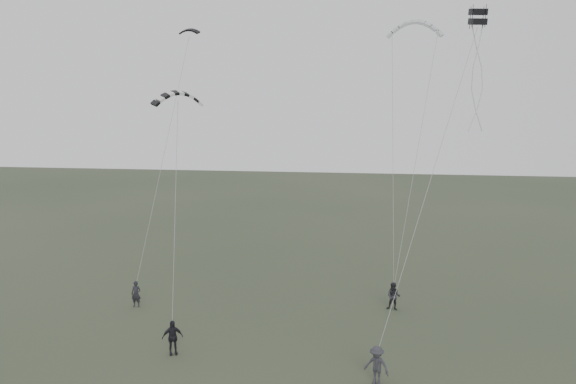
# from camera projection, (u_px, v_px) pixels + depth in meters

# --- Properties ---
(ground) EXTENTS (140.00, 140.00, 0.00)m
(ground) POSITION_uv_depth(u_px,v_px,m) (249.00, 354.00, 26.38)
(ground) COLOR #303B28
(ground) RESTS_ON ground
(flyer_left) EXTENTS (0.57, 0.39, 1.52)m
(flyer_left) POSITION_uv_depth(u_px,v_px,m) (136.00, 294.00, 32.39)
(flyer_left) COLOR black
(flyer_left) RESTS_ON ground
(flyer_right) EXTENTS (0.90, 0.78, 1.61)m
(flyer_right) POSITION_uv_depth(u_px,v_px,m) (394.00, 296.00, 31.88)
(flyer_right) COLOR #242428
(flyer_right) RESTS_ON ground
(flyer_center) EXTENTS (1.05, 0.80, 1.65)m
(flyer_center) POSITION_uv_depth(u_px,v_px,m) (172.00, 337.00, 26.24)
(flyer_center) COLOR black
(flyer_center) RESTS_ON ground
(flyer_far) EXTENTS (1.25, 1.03, 1.69)m
(flyer_far) POSITION_uv_depth(u_px,v_px,m) (377.00, 365.00, 23.40)
(flyer_far) COLOR #2D2D33
(flyer_far) RESTS_ON ground
(kite_dark_small) EXTENTS (1.43, 0.71, 0.59)m
(kite_dark_small) POSITION_uv_depth(u_px,v_px,m) (189.00, 30.00, 37.24)
(kite_dark_small) COLOR black
(kite_dark_small) RESTS_ON flyer_left
(kite_pale_large) EXTENTS (3.61, 1.57, 1.64)m
(kite_pale_large) POSITION_uv_depth(u_px,v_px,m) (415.00, 22.00, 35.39)
(kite_pale_large) COLOR #BABEC0
(kite_pale_large) RESTS_ON flyer_right
(kite_striped) EXTENTS (2.74, 2.36, 1.22)m
(kite_striped) POSITION_uv_depth(u_px,v_px,m) (178.00, 93.00, 30.08)
(kite_striped) COLOR black
(kite_striped) RESTS_ON flyer_center
(kite_box) EXTENTS (0.83, 0.91, 0.83)m
(kite_box) POSITION_uv_depth(u_px,v_px,m) (478.00, 17.00, 26.43)
(kite_box) COLOR black
(kite_box) RESTS_ON flyer_far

